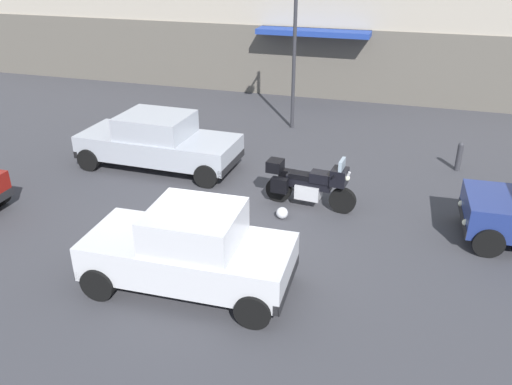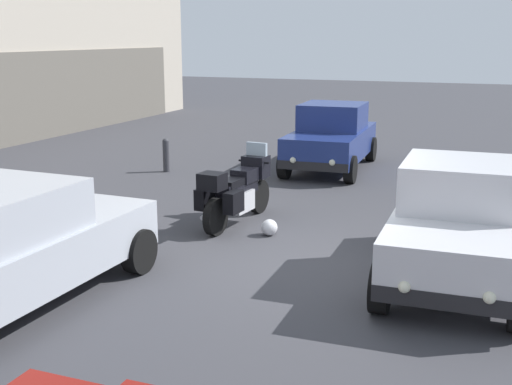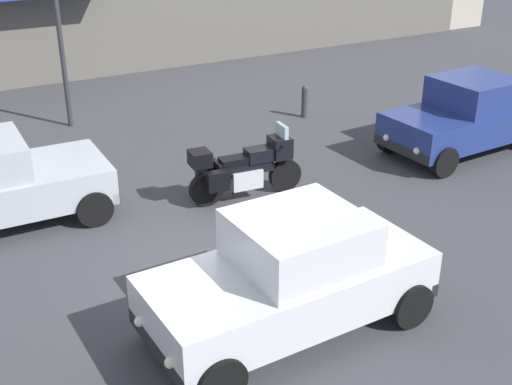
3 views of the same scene
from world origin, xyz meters
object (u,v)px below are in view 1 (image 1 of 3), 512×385
at_px(car_sedan_far, 158,141).
at_px(car_wagon_end, 190,250).
at_px(streetlamp_curbside, 294,41).
at_px(bollard_curbside, 459,156).
at_px(motorcycle, 309,183).
at_px(helmet, 282,213).

relative_size(car_sedan_far, car_wagon_end, 1.18).
relative_size(car_wagon_end, streetlamp_curbside, 0.80).
height_order(car_wagon_end, bollard_curbside, car_wagon_end).
height_order(car_wagon_end, streetlamp_curbside, streetlamp_curbside).
bearing_deg(motorcycle, car_sedan_far, 170.62).
distance_m(car_wagon_end, streetlamp_curbside, 9.69).
relative_size(helmet, car_sedan_far, 0.06).
height_order(motorcycle, streetlamp_curbside, streetlamp_curbside).
relative_size(streetlamp_curbside, bollard_curbside, 5.87).
bearing_deg(motorcycle, helmet, -114.76).
height_order(helmet, streetlamp_curbside, streetlamp_curbside).
height_order(streetlamp_curbside, bollard_curbside, streetlamp_curbside).
xyz_separation_m(streetlamp_curbside, bollard_curbside, (5.37, -2.11, -2.53)).
height_order(car_sedan_far, streetlamp_curbside, streetlamp_curbside).
xyz_separation_m(motorcycle, streetlamp_curbside, (-1.77, 5.57, 2.35)).
relative_size(car_sedan_far, streetlamp_curbside, 0.94).
bearing_deg(bollard_curbside, car_wagon_end, -124.31).
distance_m(car_sedan_far, bollard_curbside, 8.51).
bearing_deg(helmet, bollard_curbside, 46.28).
bearing_deg(bollard_curbside, streetlamp_curbside, 158.52).
height_order(helmet, bollard_curbside, bollard_curbside).
bearing_deg(streetlamp_curbside, helmet, -78.21).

